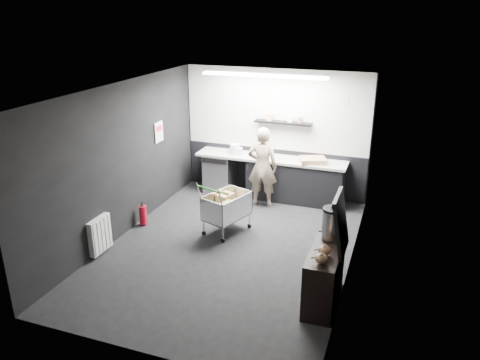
% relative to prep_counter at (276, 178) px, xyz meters
% --- Properties ---
extents(floor, '(5.50, 5.50, 0.00)m').
position_rel_prep_counter_xyz_m(floor, '(-0.14, -2.42, -0.46)').
color(floor, black).
rests_on(floor, ground).
extents(ceiling, '(5.50, 5.50, 0.00)m').
position_rel_prep_counter_xyz_m(ceiling, '(-0.14, -2.42, 2.24)').
color(ceiling, white).
rests_on(ceiling, wall_back).
extents(wall_back, '(5.50, 0.00, 5.50)m').
position_rel_prep_counter_xyz_m(wall_back, '(-0.14, 0.33, 0.89)').
color(wall_back, black).
rests_on(wall_back, floor).
extents(wall_front, '(5.50, 0.00, 5.50)m').
position_rel_prep_counter_xyz_m(wall_front, '(-0.14, -5.17, 0.89)').
color(wall_front, black).
rests_on(wall_front, floor).
extents(wall_left, '(0.00, 5.50, 5.50)m').
position_rel_prep_counter_xyz_m(wall_left, '(-2.14, -2.42, 0.89)').
color(wall_left, black).
rests_on(wall_left, floor).
extents(wall_right, '(0.00, 5.50, 5.50)m').
position_rel_prep_counter_xyz_m(wall_right, '(1.86, -2.42, 0.89)').
color(wall_right, black).
rests_on(wall_right, floor).
extents(kitchen_wall_panel, '(3.95, 0.02, 1.70)m').
position_rel_prep_counter_xyz_m(kitchen_wall_panel, '(-0.14, 0.31, 1.39)').
color(kitchen_wall_panel, silver).
rests_on(kitchen_wall_panel, wall_back).
extents(dado_panel, '(3.95, 0.02, 1.00)m').
position_rel_prep_counter_xyz_m(dado_panel, '(-0.14, 0.31, 0.04)').
color(dado_panel, black).
rests_on(dado_panel, wall_back).
extents(floating_shelf, '(1.20, 0.22, 0.04)m').
position_rel_prep_counter_xyz_m(floating_shelf, '(0.06, 0.20, 1.16)').
color(floating_shelf, black).
rests_on(floating_shelf, wall_back).
extents(wall_clock, '(0.20, 0.03, 0.20)m').
position_rel_prep_counter_xyz_m(wall_clock, '(1.26, 0.30, 1.69)').
color(wall_clock, silver).
rests_on(wall_clock, wall_back).
extents(poster, '(0.02, 0.30, 0.40)m').
position_rel_prep_counter_xyz_m(poster, '(-2.12, -1.12, 1.09)').
color(poster, white).
rests_on(poster, wall_left).
extents(poster_red_band, '(0.02, 0.22, 0.10)m').
position_rel_prep_counter_xyz_m(poster_red_band, '(-2.11, -1.12, 1.16)').
color(poster_red_band, red).
rests_on(poster_red_band, poster).
extents(radiator, '(0.10, 0.50, 0.60)m').
position_rel_prep_counter_xyz_m(radiator, '(-2.08, -3.32, -0.11)').
color(radiator, silver).
rests_on(radiator, wall_left).
extents(ceiling_strip, '(2.40, 0.20, 0.04)m').
position_rel_prep_counter_xyz_m(ceiling_strip, '(-0.14, -0.57, 2.21)').
color(ceiling_strip, white).
rests_on(ceiling_strip, ceiling).
extents(prep_counter, '(3.20, 0.61, 0.90)m').
position_rel_prep_counter_xyz_m(prep_counter, '(0.00, 0.00, 0.00)').
color(prep_counter, black).
rests_on(prep_counter, floor).
extents(person, '(0.64, 0.45, 1.66)m').
position_rel_prep_counter_xyz_m(person, '(-0.17, -0.45, 0.37)').
color(person, beige).
rests_on(person, floor).
extents(shopping_cart, '(0.81, 1.07, 0.99)m').
position_rel_prep_counter_xyz_m(shopping_cart, '(-0.41, -1.85, 0.01)').
color(shopping_cart, silver).
rests_on(shopping_cart, floor).
extents(sideboard, '(0.46, 1.08, 1.62)m').
position_rel_prep_counter_xyz_m(sideboard, '(1.65, -3.40, 0.06)').
color(sideboard, black).
rests_on(sideboard, floor).
extents(fire_extinguisher, '(0.14, 0.14, 0.45)m').
position_rel_prep_counter_xyz_m(fire_extinguisher, '(-1.99, -2.12, -0.24)').
color(fire_extinguisher, '#A80B1C').
rests_on(fire_extinguisher, floor).
extents(cardboard_box, '(0.61, 0.54, 0.10)m').
position_rel_prep_counter_xyz_m(cardboard_box, '(0.77, -0.05, 0.49)').
color(cardboard_box, tan).
rests_on(cardboard_box, prep_counter).
extents(pink_tub, '(0.21, 0.21, 0.21)m').
position_rel_prep_counter_xyz_m(pink_tub, '(-0.93, 0.00, 0.55)').
color(pink_tub, beige).
rests_on(pink_tub, prep_counter).
extents(white_container, '(0.18, 0.14, 0.15)m').
position_rel_prep_counter_xyz_m(white_container, '(-0.84, -0.05, 0.52)').
color(white_container, silver).
rests_on(white_container, prep_counter).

